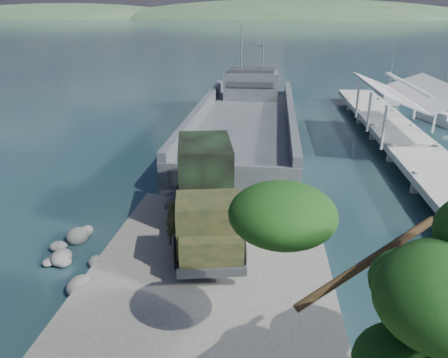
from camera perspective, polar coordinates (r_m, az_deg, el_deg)
ground at (r=19.26m, az=-1.62°, el=-12.09°), size 1400.00×1400.00×0.00m
boat_ramp at (r=18.30m, az=-2.03°, el=-13.15°), size 10.00×18.00×0.50m
shoreline_rocks at (r=21.25m, az=-18.53°, el=-9.84°), size 3.20×5.60×0.90m
distant_headlands at (r=578.03m, az=11.05°, el=19.86°), size 1000.00×240.00×48.00m
pier at (r=37.48m, az=22.46°, el=5.77°), size 6.40×44.00×6.10m
landing_craft at (r=38.91m, az=2.73°, el=6.69°), size 8.90×33.42×9.88m
military_truck at (r=20.58m, az=-2.33°, el=-1.78°), size 4.19×9.15×4.09m
soldier at (r=19.44m, az=-6.52°, el=-6.75°), size 0.87×0.75×2.00m
sailboat_near at (r=48.79m, az=26.47°, el=6.96°), size 3.28×5.86×6.86m
sailboat_far at (r=58.65m, az=20.62°, el=9.93°), size 2.32×6.29×7.50m
overhang_tree at (r=9.90m, az=25.44°, el=-11.70°), size 7.61×7.01×6.91m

